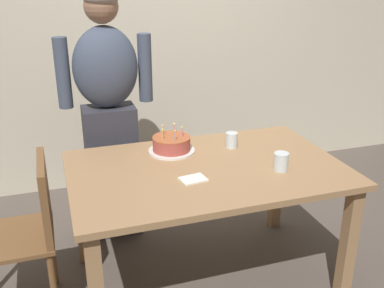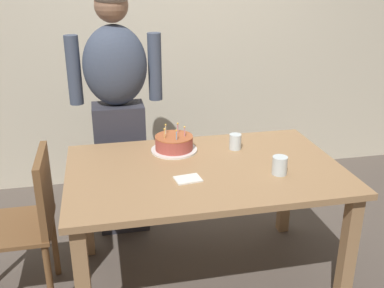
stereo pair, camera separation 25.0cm
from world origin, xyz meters
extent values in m
plane|color=#564C44|center=(0.00, 0.00, 0.00)|extent=(10.00, 10.00, 0.00)
cube|color=beige|center=(0.00, 1.55, 1.30)|extent=(5.20, 0.10, 2.60)
cube|color=#A37A51|center=(0.00, 0.00, 0.72)|extent=(1.50, 0.96, 0.03)
cube|color=#A37A51|center=(0.68, -0.41, 0.35)|extent=(0.07, 0.07, 0.70)
cube|color=#A37A51|center=(-0.68, 0.41, 0.35)|extent=(0.07, 0.07, 0.70)
cube|color=#A37A51|center=(0.68, 0.41, 0.35)|extent=(0.07, 0.07, 0.70)
cylinder|color=white|center=(-0.13, 0.27, 0.75)|extent=(0.28, 0.28, 0.01)
cylinder|color=#B24C42|center=(-0.13, 0.27, 0.79)|extent=(0.22, 0.22, 0.08)
cylinder|color=#B75B33|center=(-0.13, 0.27, 0.83)|extent=(0.23, 0.23, 0.01)
cylinder|color=#93B7DB|center=(-0.12, 0.21, 0.86)|extent=(0.01, 0.01, 0.05)
sphere|color=#F9C64C|center=(-0.12, 0.21, 0.89)|extent=(0.01, 0.01, 0.01)
cylinder|color=pink|center=(-0.06, 0.25, 0.86)|extent=(0.01, 0.01, 0.05)
sphere|color=#F9C64C|center=(-0.06, 0.25, 0.89)|extent=(0.01, 0.01, 0.01)
cylinder|color=pink|center=(-0.09, 0.32, 0.86)|extent=(0.01, 0.01, 0.05)
sphere|color=#F9C64C|center=(-0.09, 0.32, 0.89)|extent=(0.01, 0.01, 0.01)
cylinder|color=beige|center=(-0.17, 0.32, 0.86)|extent=(0.01, 0.01, 0.05)
sphere|color=#F9C64C|center=(-0.17, 0.32, 0.89)|extent=(0.01, 0.01, 0.01)
cylinder|color=#EAB266|center=(-0.18, 0.25, 0.86)|extent=(0.01, 0.01, 0.05)
sphere|color=#F9C64C|center=(-0.18, 0.25, 0.89)|extent=(0.01, 0.01, 0.01)
cylinder|color=silver|center=(0.24, 0.22, 0.79)|extent=(0.07, 0.07, 0.09)
cylinder|color=silver|center=(0.37, -0.17, 0.79)|extent=(0.08, 0.08, 0.10)
cube|color=white|center=(-0.12, -0.13, 0.74)|extent=(0.14, 0.12, 0.01)
cube|color=#33333D|center=(-0.43, 0.71, 0.46)|extent=(0.34, 0.23, 0.92)
ellipsoid|color=#424C60|center=(-0.43, 0.71, 1.18)|extent=(0.41, 0.27, 0.52)
sphere|color=#936B51|center=(-0.43, 0.71, 1.55)|extent=(0.21, 0.21, 0.21)
cylinder|color=#424C60|center=(-0.17, 0.74, 1.15)|extent=(0.09, 0.09, 0.44)
cylinder|color=#424C60|center=(-0.69, 0.74, 1.15)|extent=(0.09, 0.09, 0.44)
cube|color=brown|center=(-1.05, 0.05, 0.46)|extent=(0.42, 0.42, 0.02)
cube|color=brown|center=(-0.86, 0.05, 0.67)|extent=(0.04, 0.40, 0.40)
cylinder|color=brown|center=(-0.87, 0.23, 0.23)|extent=(0.04, 0.04, 0.45)
camera|label=1|loc=(-0.78, -2.10, 1.75)|focal=41.67mm
camera|label=2|loc=(-0.54, -2.17, 1.75)|focal=41.67mm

